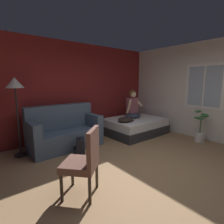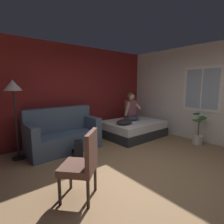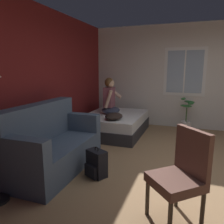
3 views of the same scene
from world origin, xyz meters
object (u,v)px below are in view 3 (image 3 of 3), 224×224
at_px(bed, 115,124).
at_px(couch, 52,145).
at_px(cell_phone, 117,117).
at_px(throw_pillow, 114,116).
at_px(person_seated, 110,99).
at_px(potted_plant, 186,119).
at_px(side_chair, 181,173).
at_px(backpack, 96,164).

distance_m(bed, couch, 2.21).
xyz_separation_m(couch, cell_phone, (1.88, -0.45, 0.09)).
bearing_deg(throw_pillow, cell_phone, 0.81).
bearing_deg(person_seated, potted_plant, -66.59).
bearing_deg(cell_phone, person_seated, -158.59).
height_order(couch, cell_phone, couch).
bearing_deg(potted_plant, throw_pillow, 132.57).
distance_m(bed, potted_plant, 1.85).
xyz_separation_m(couch, throw_pillow, (1.64, -0.46, 0.16)).
bearing_deg(side_chair, couch, 73.86).
bearing_deg(person_seated, backpack, -164.70).
distance_m(person_seated, throw_pillow, 0.72).
distance_m(bed, cell_phone, 0.43).
height_order(throw_pillow, potted_plant, potted_plant).
distance_m(couch, potted_plant, 3.58).
bearing_deg(throw_pillow, couch, 164.49).
relative_size(throw_pillow, cell_phone, 3.33).
distance_m(backpack, throw_pillow, 1.71).
relative_size(bed, cell_phone, 12.36).
height_order(throw_pillow, cell_phone, throw_pillow).
bearing_deg(couch, backpack, -89.73).
bearing_deg(bed, cell_phone, -150.91).
distance_m(couch, cell_phone, 1.94).
bearing_deg(cell_phone, backpack, -10.50).
bearing_deg(backpack, throw_pillow, 10.43).
relative_size(bed, couch, 1.04).
bearing_deg(potted_plant, couch, 147.19).
distance_m(backpack, cell_phone, 1.93).
xyz_separation_m(backpack, potted_plant, (3.00, -1.18, 0.11)).
bearing_deg(couch, throw_pillow, -15.51).
xyz_separation_m(bed, couch, (-2.19, 0.28, 0.16)).
bearing_deg(throw_pillow, bed, 17.68).
height_order(person_seated, cell_phone, person_seated).
relative_size(person_seated, potted_plant, 1.03).
relative_size(couch, throw_pillow, 3.56).
bearing_deg(throw_pillow, backpack, -169.57).
distance_m(side_chair, person_seated, 3.35).
height_order(couch, potted_plant, couch).
bearing_deg(side_chair, person_seated, 32.93).
height_order(bed, backpack, bed).
bearing_deg(potted_plant, cell_phone, 127.08).
xyz_separation_m(throw_pillow, potted_plant, (1.36, -1.48, -0.25)).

